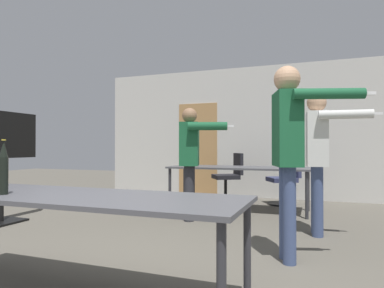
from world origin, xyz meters
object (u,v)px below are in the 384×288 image
at_px(beer_bottle, 4,168).
at_px(tv_screen, 2,152).
at_px(office_chair_far_left, 286,181).
at_px(person_center_tall, 289,141).
at_px(person_left_plaid, 318,149).
at_px(office_chair_mid_tucked, 229,179).
at_px(person_near_casual, 190,153).

bearing_deg(beer_bottle, tv_screen, 139.69).
bearing_deg(beer_bottle, office_chair_far_left, 73.05).
height_order(tv_screen, person_center_tall, person_center_tall).
xyz_separation_m(person_left_plaid, office_chair_mid_tucked, (-1.64, 2.13, -0.59)).
xyz_separation_m(person_near_casual, office_chair_mid_tucked, (0.12, 1.84, -0.53)).
bearing_deg(beer_bottle, person_center_tall, 40.86).
bearing_deg(tv_screen, person_center_tall, -93.83).
bearing_deg(office_chair_mid_tucked, person_center_tall, 171.91).
bearing_deg(office_chair_mid_tucked, person_near_casual, 144.93).
bearing_deg(tv_screen, person_left_plaid, -78.44).
relative_size(person_near_casual, person_center_tall, 0.90).
distance_m(person_near_casual, person_left_plaid, 1.79).
height_order(tv_screen, office_chair_mid_tucked, tv_screen).
distance_m(person_left_plaid, person_center_tall, 1.14).
bearing_deg(person_center_tall, beer_bottle, -66.24).
relative_size(person_near_casual, beer_bottle, 4.32).
relative_size(person_left_plaid, person_center_tall, 0.94).
xyz_separation_m(tv_screen, person_left_plaid, (4.16, 0.85, 0.05)).
xyz_separation_m(person_near_casual, beer_bottle, (-0.28, -2.94, -0.06)).
distance_m(tv_screen, office_chair_mid_tucked, 3.94).
bearing_deg(person_near_casual, person_center_tall, 30.45).
relative_size(office_chair_mid_tucked, beer_bottle, 2.49).
relative_size(person_center_tall, office_chair_mid_tucked, 1.92).
height_order(person_near_casual, beer_bottle, person_near_casual).
height_order(office_chair_far_left, office_chair_mid_tucked, office_chair_mid_tucked).
distance_m(office_chair_far_left, office_chair_mid_tucked, 1.07).
distance_m(person_near_casual, office_chair_mid_tucked, 1.92).
distance_m(office_chair_far_left, beer_bottle, 5.05).
relative_size(person_near_casual, office_chair_mid_tucked, 1.73).
height_order(tv_screen, beer_bottle, tv_screen).
bearing_deg(person_near_casual, office_chair_far_left, 130.85).
distance_m(person_near_casual, person_center_tall, 2.06).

